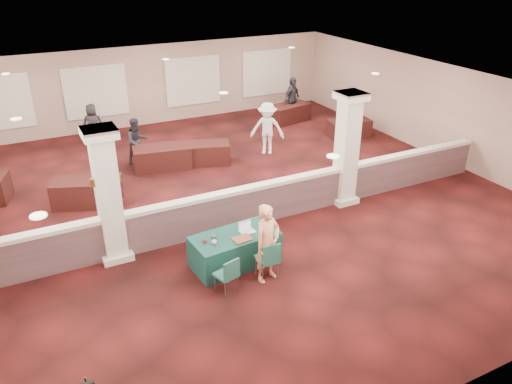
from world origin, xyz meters
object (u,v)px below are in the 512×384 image
conf_chair_side (228,273)px  woman (267,243)px  far_table_back_right (288,113)px  attendee_a (137,141)px  far_table_front_center (204,153)px  attendee_d (93,125)px  near_table (235,249)px  far_table_front_right (349,128)px  far_table_front_left (87,192)px  attendee_c (292,99)px  attendee_b (267,128)px  conf_chair_main (269,257)px  far_table_back_center (162,158)px

conf_chair_side → woman: 1.05m
far_table_back_right → attendee_a: 7.06m
conf_chair_side → far_table_back_right: size_ratio=0.47×
far_table_front_center → far_table_back_right: (4.86, 2.68, 0.01)m
conf_chair_side → attendee_d: attendee_d is taller
near_table → far_table_front_right: bearing=33.4°
conf_chair_side → far_table_front_left: (-1.91, 5.57, -0.12)m
attendee_c → far_table_front_right: bearing=-100.3°
woman → attendee_b: size_ratio=0.98×
conf_chair_side → attendee_b: bearing=41.6°
far_table_front_center → attendee_b: 2.42m
conf_chair_side → woman: size_ratio=0.47×
woman → far_table_front_right: woman is taller
conf_chair_main → attendee_c: size_ratio=0.50×
conf_chair_main → attendee_c: attendee_c is taller
near_table → far_table_back_center: near_table is taller
woman → attendee_d: (-1.78, 10.32, -0.13)m
far_table_front_right → woman: bearing=-136.5°
far_table_back_right → attendee_c: attendee_c is taller
near_table → far_table_front_left: bearing=113.4°
far_table_back_right → attendee_d: (-7.83, 0.79, 0.41)m
near_table → attendee_c: attendee_c is taller
far_table_back_right → attendee_b: bearing=-131.6°
near_table → conf_chair_main: conf_chair_main is taller
attendee_b → woman: bearing=-83.9°
far_table_front_center → far_table_front_right: bearing=0.0°
conf_chair_main → far_table_front_left: 6.22m
near_table → conf_chair_main: bearing=-69.3°
conf_chair_main → near_table: bearing=119.6°
conf_chair_side → far_table_back_right: bearing=39.1°
far_table_back_center → far_table_back_right: bearing=21.6°
woman → attendee_a: woman is taller
far_table_front_left → attendee_a: (2.09, 2.38, 0.41)m
near_table → attendee_a: 7.02m
woman → far_table_back_right: bearing=40.9°
attendee_b → far_table_front_left: bearing=-135.2°
near_table → conf_chair_main: size_ratio=2.14×
far_table_front_left → attendee_a: size_ratio=1.18×
attendee_c → far_table_front_left: bearing=176.5°
far_table_back_center → near_table: bearing=-91.7°
conf_chair_side → far_table_back_center: (0.77, 7.14, -0.13)m
far_table_front_left → attendee_c: size_ratio=1.02×
woman → near_table: bearing=97.6°
near_table → far_table_front_center: (1.58, 6.00, -0.03)m
attendee_d → far_table_back_center: bearing=129.1°
woman → far_table_front_left: woman is taller
far_table_front_right → attendee_c: 3.03m
woman → attendee_b: attendee_b is taller
far_table_back_center → conf_chair_main: bearing=-88.2°
far_table_front_center → attendee_a: size_ratio=1.10×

